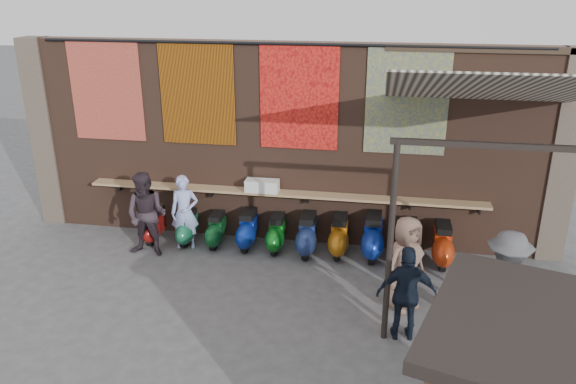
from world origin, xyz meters
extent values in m
plane|color=#474749|center=(0.00, 0.00, 0.00)|extent=(70.00, 70.00, 0.00)
cube|color=brown|center=(0.00, 2.70, 2.00)|extent=(10.00, 0.40, 4.00)
cube|color=#4C4238|center=(-5.20, 2.70, 2.00)|extent=(0.50, 0.50, 4.00)
cube|color=#4C4238|center=(5.20, 2.70, 2.00)|extent=(0.50, 0.50, 4.00)
cube|color=#9E7A51|center=(0.00, 2.33, 1.10)|extent=(8.00, 0.32, 0.05)
cube|color=white|center=(-0.40, 2.30, 1.25)|extent=(0.66, 0.28, 0.24)
cube|color=maroon|center=(-3.60, 2.48, 3.00)|extent=(1.50, 0.02, 2.00)
cube|color=#BA5D0A|center=(-1.70, 2.48, 3.00)|extent=(1.50, 0.02, 2.00)
cube|color=red|center=(0.30, 2.48, 3.00)|extent=(1.50, 0.02, 2.00)
cube|color=navy|center=(2.30, 2.48, 3.00)|extent=(1.50, 0.02, 2.00)
cylinder|color=black|center=(0.00, 2.47, 3.98)|extent=(9.50, 0.06, 0.06)
imported|color=#A0ACE9|center=(-1.88, 1.84, 0.76)|extent=(0.62, 0.47, 1.51)
imported|color=#30252D|center=(-2.49, 1.40, 0.84)|extent=(0.84, 0.67, 1.68)
imported|color=black|center=(2.39, -0.55, 0.75)|extent=(0.92, 0.46, 1.51)
imported|color=#525257|center=(3.80, -0.30, 0.88)|extent=(1.26, 0.92, 1.75)
imported|color=#7D5E4F|center=(2.39, 0.31, 0.80)|extent=(0.92, 0.92, 1.61)
cube|color=beige|center=(3.50, 0.90, 3.55)|extent=(3.20, 3.28, 0.97)
cube|color=#33261C|center=(3.50, 2.49, 3.95)|extent=(3.30, 0.08, 0.12)
cube|color=black|center=(3.50, -0.60, 3.08)|extent=(3.00, 0.08, 0.08)
cylinder|color=black|center=(2.10, -0.60, 1.55)|extent=(0.09, 0.09, 3.10)
camera|label=1|loc=(1.90, -7.92, 5.08)|focal=35.00mm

